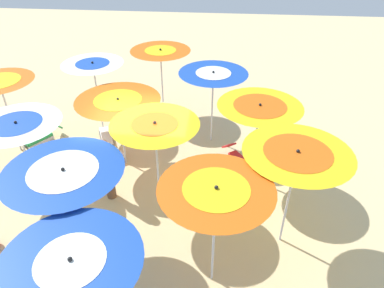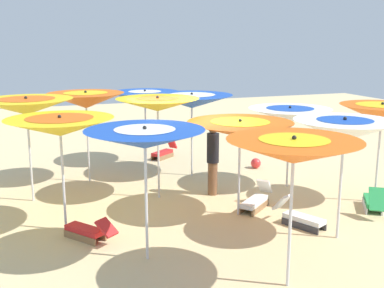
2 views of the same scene
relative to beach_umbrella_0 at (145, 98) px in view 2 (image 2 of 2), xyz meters
name	(u,v)px [view 2 (image 2 of 2)]	position (x,y,z in m)	size (l,w,h in m)	color
ground	(191,206)	(0.05, 4.24, -2.04)	(37.19, 37.19, 0.04)	beige
beach_umbrella_0	(145,98)	(0.00, 0.00, 0.00)	(2.08, 2.08, 2.30)	silver
beach_umbrella_1	(86,100)	(1.99, 1.48, 0.21)	(2.02, 2.02, 2.49)	silver
beach_umbrella_2	(26,106)	(3.50, 2.63, 0.26)	(2.14, 2.14, 2.53)	silver
beach_umbrella_3	(192,101)	(-0.85, 1.86, 0.10)	(2.27, 2.27, 2.37)	silver
beach_umbrella_4	(158,105)	(0.59, 3.44, 0.27)	(1.97, 1.97, 2.51)	silver
beach_umbrella_5	(60,127)	(2.94, 4.75, 0.12)	(2.11, 2.11, 2.37)	silver
beach_umbrella_6	(290,115)	(-2.82, 3.75, -0.11)	(2.12, 2.12, 2.15)	silver
beach_umbrella_7	(240,129)	(-0.74, 5.16, -0.10)	(2.28, 2.28, 2.15)	silver
beach_umbrella_8	(145,139)	(1.73, 6.60, 0.15)	(2.03, 2.03, 2.40)	silver
beach_umbrella_9	(382,113)	(-4.18, 5.50, 0.12)	(1.93, 1.93, 2.40)	silver
beach_umbrella_10	(344,130)	(-2.00, 6.99, 0.12)	(1.90, 1.90, 2.40)	silver
beach_umbrella_11	(294,151)	(-0.11, 8.28, 0.16)	(2.02, 2.02, 2.42)	silver
lounger_0	(256,200)	(-1.27, 4.96, -1.83)	(1.13, 1.01, 0.59)	olive
lounger_1	(88,231)	(2.59, 5.41, -1.84)	(0.95, 1.13, 0.50)	olive
lounger_2	(300,217)	(-1.65, 6.23, -1.83)	(0.77, 1.18, 0.58)	#333338
lounger_3	(164,152)	(-0.69, -0.36, -1.82)	(1.04, 0.89, 0.63)	olive
lounger_4	(373,202)	(-3.71, 6.00, -1.81)	(0.99, 1.24, 0.66)	silver
beachgoer_0	(213,158)	(-0.74, 3.67, -1.09)	(0.30, 0.30, 1.78)	brown
beach_ball	(256,163)	(-2.92, 1.81, -1.87)	(0.30, 0.30, 0.30)	red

